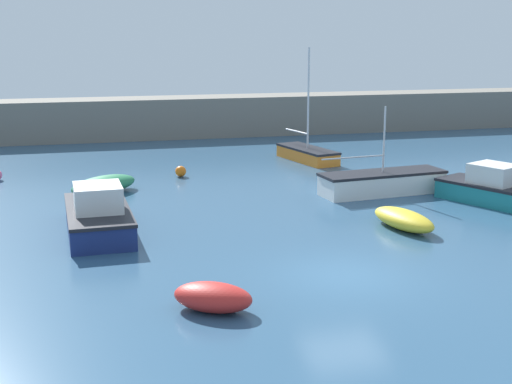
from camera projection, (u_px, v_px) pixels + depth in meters
ground_plane at (345, 279)px, 21.30m from camera, size 120.00×120.00×0.20m
harbor_breakwater at (191, 117)px, 48.65m from camera, size 53.92×3.14×2.67m
sailboat_twin_hulled at (382, 183)px, 31.70m from camera, size 5.95×2.32×3.91m
open_tender_yellow at (404, 219)px, 26.16m from camera, size 1.88×3.30×0.71m
rowboat_blue_near at (104, 185)px, 31.79m from camera, size 3.61×3.27×0.79m
motorboat_with_cabin at (500, 190)px, 29.69m from camera, size 4.07×5.74×1.68m
dinghy_near_pier at (213, 297)px, 18.53m from camera, size 2.45×2.16×0.75m
sailboat_tall_mast at (307, 153)px, 39.62m from camera, size 2.51×4.71×6.22m
cabin_cruiser_white at (98, 215)px, 25.50m from camera, size 2.40×5.50×1.85m
mooring_buoy_orange at (181, 171)px, 35.41m from camera, size 0.54×0.54×0.54m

